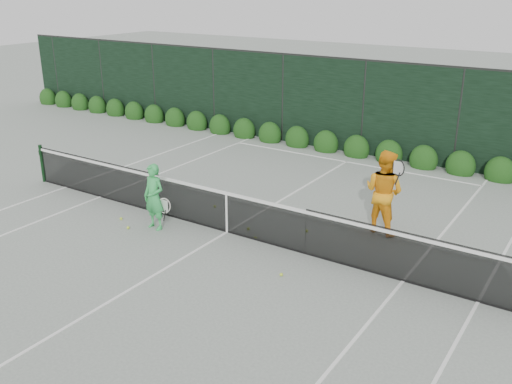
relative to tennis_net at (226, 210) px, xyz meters
The scene contains 8 objects.
ground 0.53m from the tennis_net, ahead, with size 80.00×80.00×0.00m, color gray.
tennis_net is the anchor object (origin of this frame).
player_woman 1.66m from the tennis_net, 154.79° to the right, with size 0.63×0.40×1.53m.
player_man 3.55m from the tennis_net, 34.20° to the left, with size 1.06×0.90×1.91m.
court_lines 0.53m from the tennis_net, ahead, with size 11.03×23.83×0.01m.
windscreen_fence 2.88m from the tennis_net, 89.49° to the right, with size 32.00×21.07×3.06m.
hedge_row 7.16m from the tennis_net, 89.80° to the left, with size 31.66×0.65×0.94m.
tennis_balls 0.52m from the tennis_net, 147.08° to the right, with size 4.67×2.20×0.07m.
Camera 1 is at (6.99, -9.51, 5.35)m, focal length 40.00 mm.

